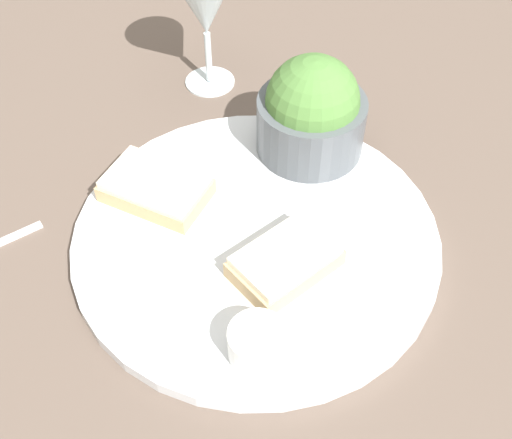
# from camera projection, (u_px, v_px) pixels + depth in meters

# --- Properties ---
(ground_plane) EXTENTS (4.00, 4.00, 0.00)m
(ground_plane) POSITION_uv_depth(u_px,v_px,m) (256.00, 242.00, 0.63)
(ground_plane) COLOR brown
(dinner_plate) EXTENTS (0.35, 0.35, 0.01)m
(dinner_plate) POSITION_uv_depth(u_px,v_px,m) (256.00, 238.00, 0.62)
(dinner_plate) COLOR silver
(dinner_plate) RESTS_ON ground_plane
(salad_bowl) EXTENTS (0.11, 0.11, 0.11)m
(salad_bowl) POSITION_uv_depth(u_px,v_px,m) (312.00, 113.00, 0.66)
(salad_bowl) COLOR #4C5156
(salad_bowl) RESTS_ON dinner_plate
(sauce_ramekin) EXTENTS (0.05, 0.05, 0.03)m
(sauce_ramekin) POSITION_uv_depth(u_px,v_px,m) (257.00, 342.00, 0.52)
(sauce_ramekin) COLOR white
(sauce_ramekin) RESTS_ON dinner_plate
(cheese_toast_near) EXTENTS (0.12, 0.11, 0.03)m
(cheese_toast_near) POSITION_uv_depth(u_px,v_px,m) (156.00, 188.00, 0.64)
(cheese_toast_near) COLOR tan
(cheese_toast_near) RESTS_ON dinner_plate
(cheese_toast_far) EXTENTS (0.11, 0.10, 0.03)m
(cheese_toast_far) POSITION_uv_depth(u_px,v_px,m) (285.00, 261.00, 0.58)
(cheese_toast_far) COLOR tan
(cheese_toast_far) RESTS_ON dinner_plate
(wine_glass) EXTENTS (0.08, 0.08, 0.15)m
(wine_glass) POSITION_uv_depth(u_px,v_px,m) (205.00, 4.00, 0.72)
(wine_glass) COLOR silver
(wine_glass) RESTS_ON ground_plane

